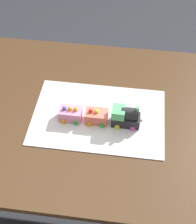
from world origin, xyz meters
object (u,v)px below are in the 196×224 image
object	(u,v)px
cake_car_caboose_coral	(96,116)
cake_car_flatbed_bubblegum	(70,114)
cake_locomotive	(126,117)
dining_table	(99,128)

from	to	relation	value
cake_car_caboose_coral	cake_car_flatbed_bubblegum	world-z (taller)	same
cake_locomotive	cake_car_caboose_coral	distance (m)	0.13
cake_car_caboose_coral	dining_table	bearing A→B (deg)	-97.91
cake_locomotive	cake_car_caboose_coral	bearing A→B (deg)	0.00
cake_car_caboose_coral	cake_car_flatbed_bubblegum	distance (m)	0.12
dining_table	cake_car_caboose_coral	xyz separation A→B (m)	(0.01, 0.04, 0.14)
cake_locomotive	cake_car_flatbed_bubblegum	world-z (taller)	cake_locomotive
dining_table	cake_car_caboose_coral	size ratio (longest dim) A/B	14.00
dining_table	cake_locomotive	distance (m)	0.21
cake_car_caboose_coral	cake_car_flatbed_bubblegum	bearing A→B (deg)	0.00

